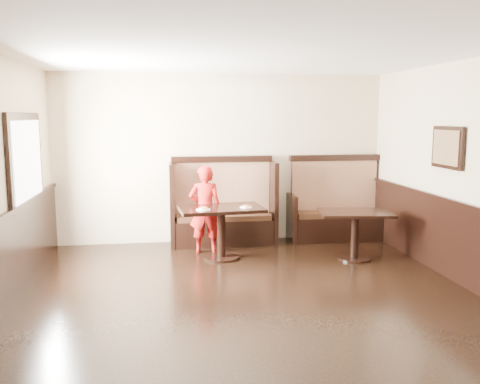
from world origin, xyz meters
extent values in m
plane|color=black|center=(0.00, 0.00, 0.00)|extent=(7.00, 7.00, 0.00)
plane|color=#C7B790|center=(0.00, 3.50, 1.40)|extent=(5.50, 0.00, 5.50)
plane|color=#C7B790|center=(0.00, -3.50, 1.40)|extent=(5.50, 0.00, 5.50)
plane|color=white|center=(0.00, 0.00, 2.80)|extent=(7.00, 7.00, 0.00)
cube|color=black|center=(-2.71, 1.90, 1.55)|extent=(0.05, 1.50, 1.20)
cube|color=white|center=(-2.69, 1.90, 1.55)|extent=(0.01, 1.30, 1.00)
cube|color=black|center=(2.71, 1.20, 1.70)|extent=(0.04, 0.70, 0.55)
cube|color=olive|center=(2.69, 1.20, 1.70)|extent=(0.01, 0.60, 0.45)
cube|color=black|center=(0.00, 3.22, 0.21)|extent=(1.60, 0.50, 0.42)
cube|color=#341D10|center=(0.00, 3.22, 0.46)|extent=(1.54, 0.46, 0.09)
cube|color=#4B120F|center=(0.00, 3.43, 0.90)|extent=(1.60, 0.12, 0.92)
cube|color=black|center=(0.00, 3.43, 1.40)|extent=(1.68, 0.16, 0.10)
cube|color=black|center=(-0.84, 3.32, 0.68)|extent=(0.07, 0.72, 1.36)
cube|color=black|center=(0.84, 3.32, 0.68)|extent=(0.07, 0.72, 1.36)
cube|color=black|center=(1.95, 3.22, 0.21)|extent=(1.50, 0.50, 0.42)
cube|color=#341D10|center=(1.95, 3.22, 0.46)|extent=(1.44, 0.46, 0.09)
cube|color=#4B120F|center=(1.95, 3.43, 0.90)|extent=(1.50, 0.12, 0.92)
cube|color=black|center=(1.95, 3.43, 1.40)|extent=(1.58, 0.16, 0.10)
cube|color=black|center=(1.16, 3.32, 0.40)|extent=(0.07, 0.72, 0.80)
cube|color=black|center=(2.74, 3.32, 0.40)|extent=(0.07, 0.72, 0.80)
cube|color=black|center=(-0.13, 2.37, 0.75)|extent=(1.29, 0.87, 0.05)
cylinder|color=black|center=(-0.13, 2.37, 0.37)|extent=(0.12, 0.12, 0.71)
cylinder|color=black|center=(-0.13, 2.37, 0.02)|extent=(0.53, 0.53, 0.03)
cube|color=black|center=(1.81, 2.04, 0.70)|extent=(1.12, 0.82, 0.05)
cylinder|color=black|center=(1.81, 2.04, 0.34)|extent=(0.11, 0.11, 0.66)
cylinder|color=black|center=(1.81, 2.04, 0.01)|extent=(0.49, 0.49, 0.03)
imported|color=#AD1512|center=(-0.34, 2.73, 0.68)|extent=(0.54, 0.39, 1.37)
cylinder|color=white|center=(-0.41, 2.19, 0.78)|extent=(0.21, 0.21, 0.01)
cylinder|color=tan|center=(-0.41, 2.19, 0.80)|extent=(0.13, 0.13, 0.02)
cylinder|color=#EABA54|center=(-0.41, 2.19, 0.81)|extent=(0.11, 0.11, 0.01)
cylinder|color=white|center=(0.22, 2.29, 0.78)|extent=(0.18, 0.18, 0.01)
cylinder|color=tan|center=(0.22, 2.29, 0.80)|extent=(0.11, 0.11, 0.01)
cylinder|color=#EABA54|center=(0.22, 2.29, 0.81)|extent=(0.09, 0.09, 0.01)
camera|label=1|loc=(-0.95, -4.94, 2.10)|focal=38.00mm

